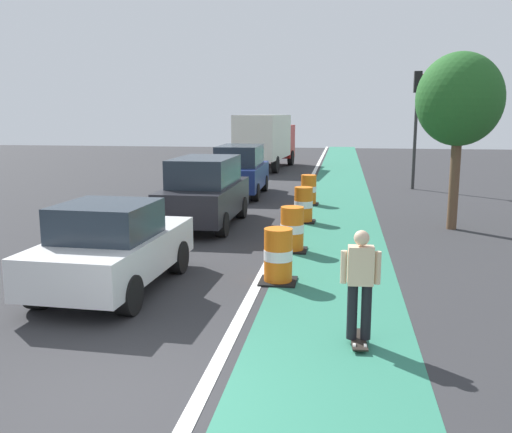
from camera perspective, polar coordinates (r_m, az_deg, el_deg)
The scene contains 14 objects.
ground_plane at distance 6.94m, azimuth -14.13°, elevation -18.30°, with size 100.00×100.00×0.00m, color #2D2D30.
bike_lane_strip at distance 17.89m, azimuth 8.35°, elevation -0.32°, with size 2.50×80.00×0.01m, color #2D755B.
lane_divider_stripe at distance 17.96m, azimuth 3.56°, elevation -0.18°, with size 0.20×80.00×0.01m, color silver.
skateboarder_on_lane at distance 8.19m, azimuth 10.55°, elevation -6.72°, with size 0.57×0.81×1.69m.
parked_sedan_nearest at distance 10.88m, azimuth -14.38°, elevation -3.03°, with size 2.04×4.16×1.70m.
parked_suv_second at distance 16.66m, azimuth -5.20°, elevation 2.56°, with size 1.94×4.61×2.04m.
parked_suv_third at distance 22.90m, azimuth -1.64°, elevation 4.73°, with size 1.99×4.64×2.04m.
traffic_barrel_front at distance 11.08m, azimuth 2.27°, elevation -4.06°, with size 0.73×0.73×1.09m.
traffic_barrel_mid at distance 13.62m, azimuth 3.69°, elevation -1.33°, with size 0.73×0.73×1.09m.
traffic_barrel_back at distance 17.29m, azimuth 4.85°, elevation 1.16°, with size 0.73×0.73×1.09m.
traffic_barrel_far at distance 20.75m, azimuth 5.37°, elevation 2.70°, with size 0.73×0.73×1.09m.
delivery_truck_down_block at distance 33.98m, azimuth 1.04°, elevation 7.96°, with size 2.87×7.75×3.23m.
traffic_light_corner at distance 25.70m, azimuth 16.03°, elevation 10.47°, with size 0.41×0.32×5.10m.
street_tree_sidewalk at distance 16.96m, azimuth 19.99°, elevation 11.04°, with size 2.40×2.40×5.00m.
Camera 1 is at (2.49, -5.58, 3.30)m, focal length 39.31 mm.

